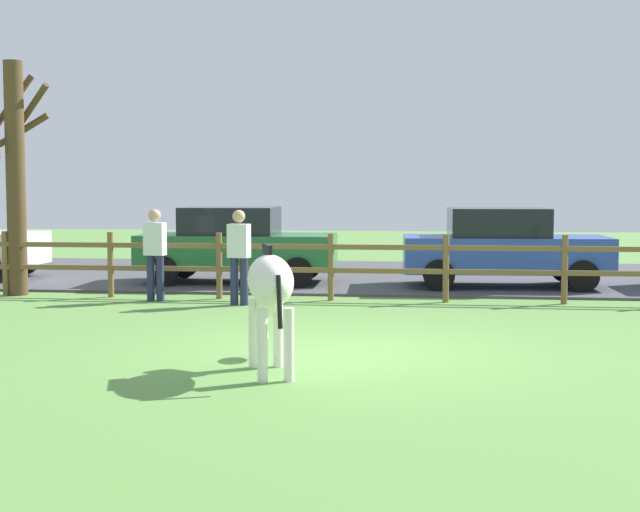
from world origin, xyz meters
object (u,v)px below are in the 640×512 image
Objects in this scene: zebra at (269,289)px; visitor_right_of_tree at (239,253)px; bare_tree at (16,172)px; visitor_left_of_tree at (155,250)px; parked_car_blue at (503,247)px; parked_car_green at (236,244)px.

visitor_right_of_tree is at bearing 105.25° from zebra.
visitor_left_of_tree is (2.84, -0.60, -1.40)m from bare_tree.
bare_tree is at bearing -167.09° from parked_car_blue.
visitor_left_of_tree is (-6.28, -2.69, 0.06)m from parked_car_blue.
parked_car_blue reaches higher than zebra.
parked_car_blue is 6.84m from visitor_left_of_tree.
parked_car_green is 0.99× the size of parked_car_blue.
bare_tree reaches higher than visitor_left_of_tree.
parked_car_blue is (5.43, -0.13, 0.00)m from parked_car_green.
visitor_right_of_tree reaches higher than zebra.
visitor_left_of_tree reaches higher than parked_car_blue.
parked_car_green and parked_car_blue have the same top height.
zebra is 1.14× the size of visitor_left_of_tree.
visitor_left_of_tree is (-3.12, 5.97, -0.02)m from zebra.
zebra is 6.74m from visitor_left_of_tree.
parked_car_green is (3.70, 2.22, -1.46)m from bare_tree.
parked_car_green is at bearing 30.93° from bare_tree.
parked_car_green is 2.95m from visitor_left_of_tree.
bare_tree reaches higher than parked_car_green.
visitor_right_of_tree is (4.44, -0.96, -1.40)m from bare_tree.
bare_tree reaches higher than zebra.
parked_car_blue is at bearing 69.95° from zebra.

